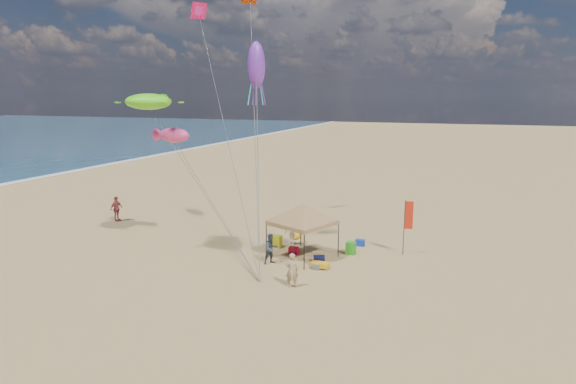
{
  "coord_description": "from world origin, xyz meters",
  "views": [
    {
      "loc": [
        8.42,
        -19.38,
        8.82
      ],
      "look_at": [
        0.0,
        3.0,
        4.0
      ],
      "focal_mm": 30.02,
      "sensor_mm": 36.0,
      "label": 1
    }
  ],
  "objects_px": {
    "cooler_red": "(294,250)",
    "person_near_b": "(271,249)",
    "cooler_blue": "(360,243)",
    "chair_green": "(351,248)",
    "person_near_a": "(292,270)",
    "beach_cart": "(320,265)",
    "chair_yellow": "(277,241)",
    "canopy_tent": "(303,206)",
    "person_far_a": "(116,209)",
    "feather_flag": "(408,219)",
    "person_near_c": "(293,230)"
  },
  "relations": [
    {
      "from": "chair_green",
      "to": "person_near_c",
      "type": "relative_size",
      "value": 0.4
    },
    {
      "from": "beach_cart",
      "to": "person_near_c",
      "type": "relative_size",
      "value": 0.51
    },
    {
      "from": "cooler_blue",
      "to": "chair_green",
      "type": "relative_size",
      "value": 0.77
    },
    {
      "from": "canopy_tent",
      "to": "person_far_a",
      "type": "xyz_separation_m",
      "value": [
        -14.94,
        2.75,
        -2.02
      ]
    },
    {
      "from": "cooler_red",
      "to": "person_near_b",
      "type": "relative_size",
      "value": 0.33
    },
    {
      "from": "cooler_blue",
      "to": "person_near_a",
      "type": "xyz_separation_m",
      "value": [
        -1.65,
        -7.32,
        0.64
      ]
    },
    {
      "from": "feather_flag",
      "to": "beach_cart",
      "type": "bearing_deg",
      "value": -135.77
    },
    {
      "from": "chair_green",
      "to": "person_near_a",
      "type": "distance_m",
      "value": 5.87
    },
    {
      "from": "person_near_b",
      "to": "beach_cart",
      "type": "bearing_deg",
      "value": -45.48
    },
    {
      "from": "person_near_c",
      "to": "cooler_blue",
      "type": "bearing_deg",
      "value": -152.59
    },
    {
      "from": "person_near_c",
      "to": "person_near_a",
      "type": "bearing_deg",
      "value": 121.59
    },
    {
      "from": "person_near_c",
      "to": "person_far_a",
      "type": "height_order",
      "value": "person_far_a"
    },
    {
      "from": "person_near_a",
      "to": "person_near_b",
      "type": "height_order",
      "value": "person_near_a"
    },
    {
      "from": "person_near_b",
      "to": "chair_green",
      "type": "bearing_deg",
      "value": -9.7
    },
    {
      "from": "canopy_tent",
      "to": "person_near_b",
      "type": "distance_m",
      "value": 2.89
    },
    {
      "from": "cooler_blue",
      "to": "chair_green",
      "type": "height_order",
      "value": "chair_green"
    },
    {
      "from": "person_near_a",
      "to": "person_far_a",
      "type": "relative_size",
      "value": 0.92
    },
    {
      "from": "chair_green",
      "to": "person_near_b",
      "type": "relative_size",
      "value": 0.43
    },
    {
      "from": "chair_green",
      "to": "person_near_c",
      "type": "height_order",
      "value": "person_near_c"
    },
    {
      "from": "feather_flag",
      "to": "beach_cart",
      "type": "height_order",
      "value": "feather_flag"
    },
    {
      "from": "feather_flag",
      "to": "person_near_b",
      "type": "distance_m",
      "value": 7.78
    },
    {
      "from": "feather_flag",
      "to": "beach_cart",
      "type": "distance_m",
      "value": 5.74
    },
    {
      "from": "cooler_blue",
      "to": "chair_yellow",
      "type": "bearing_deg",
      "value": -156.7
    },
    {
      "from": "feather_flag",
      "to": "cooler_red",
      "type": "relative_size",
      "value": 5.82
    },
    {
      "from": "cooler_blue",
      "to": "person_far_a",
      "type": "relative_size",
      "value": 0.3
    },
    {
      "from": "cooler_red",
      "to": "beach_cart",
      "type": "distance_m",
      "value": 2.72
    },
    {
      "from": "canopy_tent",
      "to": "person_near_c",
      "type": "bearing_deg",
      "value": 122.8
    },
    {
      "from": "cooler_red",
      "to": "cooler_blue",
      "type": "height_order",
      "value": "same"
    },
    {
      "from": "cooler_red",
      "to": "person_near_a",
      "type": "distance_m",
      "value": 4.87
    },
    {
      "from": "canopy_tent",
      "to": "chair_yellow",
      "type": "distance_m",
      "value": 3.45
    },
    {
      "from": "cooler_blue",
      "to": "beach_cart",
      "type": "xyz_separation_m",
      "value": [
        -1.11,
        -4.49,
        0.01
      ]
    },
    {
      "from": "canopy_tent",
      "to": "feather_flag",
      "type": "height_order",
      "value": "canopy_tent"
    },
    {
      "from": "cooler_blue",
      "to": "chair_yellow",
      "type": "distance_m",
      "value": 4.95
    },
    {
      "from": "person_far_a",
      "to": "chair_yellow",
      "type": "bearing_deg",
      "value": -91.01
    },
    {
      "from": "feather_flag",
      "to": "chair_yellow",
      "type": "relative_size",
      "value": 4.49
    },
    {
      "from": "person_near_a",
      "to": "person_far_a",
      "type": "xyz_separation_m",
      "value": [
        -15.86,
        6.95,
        0.07
      ]
    },
    {
      "from": "cooler_red",
      "to": "chair_green",
      "type": "relative_size",
      "value": 0.77
    },
    {
      "from": "cooler_red",
      "to": "beach_cart",
      "type": "relative_size",
      "value": 0.6
    },
    {
      "from": "canopy_tent",
      "to": "feather_flag",
      "type": "bearing_deg",
      "value": 24.32
    },
    {
      "from": "cooler_blue",
      "to": "beach_cart",
      "type": "height_order",
      "value": "cooler_blue"
    },
    {
      "from": "person_near_b",
      "to": "person_far_a",
      "type": "relative_size",
      "value": 0.92
    },
    {
      "from": "beach_cart",
      "to": "canopy_tent",
      "type": "bearing_deg",
      "value": 136.62
    },
    {
      "from": "beach_cart",
      "to": "person_near_a",
      "type": "relative_size",
      "value": 0.54
    },
    {
      "from": "cooler_blue",
      "to": "person_near_a",
      "type": "bearing_deg",
      "value": -102.67
    },
    {
      "from": "feather_flag",
      "to": "person_near_c",
      "type": "xyz_separation_m",
      "value": [
        -6.65,
        -0.37,
        -1.21
      ]
    },
    {
      "from": "feather_flag",
      "to": "person_near_a",
      "type": "xyz_separation_m",
      "value": [
        -4.42,
        -6.61,
        -1.27
      ]
    },
    {
      "from": "person_far_a",
      "to": "person_near_a",
      "type": "bearing_deg",
      "value": -107.68
    },
    {
      "from": "beach_cart",
      "to": "person_near_c",
      "type": "height_order",
      "value": "person_near_c"
    },
    {
      "from": "feather_flag",
      "to": "person_near_c",
      "type": "relative_size",
      "value": 1.78
    },
    {
      "from": "canopy_tent",
      "to": "person_far_a",
      "type": "bearing_deg",
      "value": 169.57
    }
  ]
}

